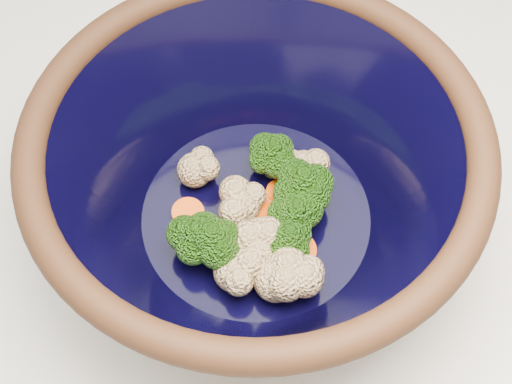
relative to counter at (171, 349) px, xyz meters
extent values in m
cube|color=white|center=(0.00, 0.00, 0.00)|extent=(1.20, 1.20, 0.90)
cylinder|color=black|center=(0.07, -0.12, 0.46)|extent=(0.20, 0.20, 0.01)
torus|color=black|center=(0.07, -0.12, 0.59)|extent=(0.34, 0.34, 0.02)
cylinder|color=black|center=(0.07, -0.12, 0.48)|extent=(0.19, 0.19, 0.00)
cylinder|color=#608442|center=(0.07, -0.16, 0.49)|extent=(0.01, 0.01, 0.02)
ellipsoid|color=#2C6012|center=(0.07, -0.16, 0.51)|extent=(0.04, 0.04, 0.03)
cylinder|color=#608442|center=(0.01, -0.12, 0.49)|extent=(0.01, 0.01, 0.02)
ellipsoid|color=#2C6012|center=(0.01, -0.12, 0.51)|extent=(0.04, 0.04, 0.03)
cylinder|color=#608442|center=(0.02, -0.13, 0.49)|extent=(0.01, 0.01, 0.02)
ellipsoid|color=#2C6012|center=(0.02, -0.13, 0.52)|extent=(0.04, 0.04, 0.04)
cylinder|color=#608442|center=(0.10, -0.09, 0.49)|extent=(0.01, 0.01, 0.02)
ellipsoid|color=#2C6012|center=(0.10, -0.09, 0.51)|extent=(0.04, 0.04, 0.03)
cylinder|color=#608442|center=(0.10, -0.13, 0.49)|extent=(0.01, 0.01, 0.02)
ellipsoid|color=#2C6012|center=(0.10, -0.13, 0.52)|extent=(0.04, 0.04, 0.04)
cylinder|color=#608442|center=(0.08, -0.15, 0.49)|extent=(0.01, 0.01, 0.02)
ellipsoid|color=#2C6012|center=(0.08, -0.15, 0.51)|extent=(0.04, 0.04, 0.03)
sphere|color=beige|center=(0.04, -0.18, 0.50)|extent=(0.03, 0.03, 0.03)
sphere|color=beige|center=(0.04, -0.06, 0.50)|extent=(0.03, 0.03, 0.03)
sphere|color=beige|center=(0.06, -0.11, 0.50)|extent=(0.03, 0.03, 0.03)
sphere|color=beige|center=(0.06, -0.18, 0.50)|extent=(0.03, 0.03, 0.03)
sphere|color=beige|center=(0.12, -0.11, 0.50)|extent=(0.03, 0.03, 0.03)
sphere|color=beige|center=(0.02, -0.12, 0.50)|extent=(0.03, 0.03, 0.03)
sphere|color=beige|center=(0.02, -0.16, 0.50)|extent=(0.03, 0.03, 0.03)
sphere|color=beige|center=(0.05, -0.16, 0.50)|extent=(0.03, 0.03, 0.03)
cylinder|color=#F34F0A|center=(0.02, -0.09, 0.49)|extent=(0.03, 0.03, 0.01)
cylinder|color=#F34F0A|center=(0.07, -0.12, 0.49)|extent=(0.03, 0.03, 0.01)
cylinder|color=#F34F0A|center=(0.06, -0.12, 0.49)|extent=(0.03, 0.03, 0.01)
cylinder|color=#F34F0A|center=(0.07, -0.11, 0.49)|extent=(0.03, 0.03, 0.01)
cylinder|color=#F34F0A|center=(0.07, -0.10, 0.49)|extent=(0.03, 0.03, 0.01)
cylinder|color=#F34F0A|center=(0.08, -0.16, 0.49)|extent=(0.03, 0.03, 0.01)
cylinder|color=#F34F0A|center=(0.10, -0.12, 0.49)|extent=(0.03, 0.03, 0.01)
camera|label=1|loc=(-0.09, -0.36, 0.98)|focal=50.00mm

